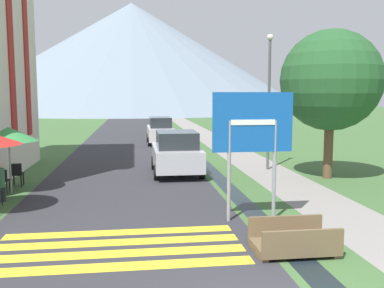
% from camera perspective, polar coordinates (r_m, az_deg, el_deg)
% --- Properties ---
extents(ground_plane, '(160.00, 160.00, 0.00)m').
position_cam_1_polar(ground_plane, '(26.37, -2.97, -0.65)').
color(ground_plane, '#3D6033').
extents(road, '(6.40, 60.00, 0.01)m').
position_cam_1_polar(road, '(36.23, -8.20, 1.29)').
color(road, '#2D2D33').
rests_on(road, ground_plane).
extents(footpath, '(2.20, 60.00, 0.01)m').
position_cam_1_polar(footpath, '(36.67, 1.38, 1.42)').
color(footpath, gray).
rests_on(footpath, ground_plane).
extents(drainage_channel, '(0.60, 60.00, 0.00)m').
position_cam_1_polar(drainage_channel, '(36.37, -2.36, 1.37)').
color(drainage_channel, black).
rests_on(drainage_channel, ground_plane).
extents(crosswalk_marking, '(5.44, 2.54, 0.01)m').
position_cam_1_polar(crosswalk_marking, '(9.75, -9.76, -13.48)').
color(crosswalk_marking, yellow).
rests_on(crosswalk_marking, ground_plane).
extents(mountain_distant, '(77.34, 77.34, 23.37)m').
position_cam_1_polar(mountain_distant, '(98.31, -7.97, 11.45)').
color(mountain_distant, slate).
rests_on(mountain_distant, ground_plane).
extents(road_sign, '(2.14, 0.11, 3.40)m').
position_cam_1_polar(road_sign, '(11.27, 8.08, 1.33)').
color(road_sign, gray).
rests_on(road_sign, ground_plane).
extents(footbridge, '(1.70, 1.10, 0.65)m').
position_cam_1_polar(footbridge, '(9.56, 13.37, -12.58)').
color(footbridge, brown).
rests_on(footbridge, ground_plane).
extents(parked_car_near, '(2.00, 3.86, 1.82)m').
position_cam_1_polar(parked_car_near, '(17.93, -2.09, -1.16)').
color(parked_car_near, '#B2B2B7').
rests_on(parked_car_near, ground_plane).
extents(parked_car_far, '(1.75, 4.35, 1.82)m').
position_cam_1_polar(parked_car_far, '(29.07, -4.27, 1.82)').
color(parked_car_far, silver).
rests_on(parked_car_far, ground_plane).
extents(cafe_chair_far_right, '(0.40, 0.40, 0.85)m').
position_cam_1_polar(cafe_chair_far_right, '(16.90, -22.32, -3.50)').
color(cafe_chair_far_right, black).
rests_on(cafe_chair_far_right, ground_plane).
extents(cafe_chair_middle, '(0.40, 0.40, 0.85)m').
position_cam_1_polar(cafe_chair_middle, '(15.73, -24.02, -4.31)').
color(cafe_chair_middle, black).
rests_on(cafe_chair_middle, ground_plane).
extents(cafe_chair_far_left, '(0.40, 0.40, 0.85)m').
position_cam_1_polar(cafe_chair_far_left, '(16.75, -22.39, -3.59)').
color(cafe_chair_far_left, black).
rests_on(cafe_chair_far_left, ground_plane).
extents(cafe_umbrella_middle_green, '(1.93, 1.93, 2.25)m').
position_cam_1_polar(cafe_umbrella_middle_green, '(15.68, -23.26, 1.20)').
color(cafe_umbrella_middle_green, '#B7B2A8').
rests_on(cafe_umbrella_middle_green, ground_plane).
extents(streetlamp, '(0.28, 0.28, 5.94)m').
position_cam_1_polar(streetlamp, '(19.19, 10.24, 6.90)').
color(streetlamp, '#515156').
rests_on(streetlamp, ground_plane).
extents(tree_by_path, '(3.95, 3.95, 5.87)m').
position_cam_1_polar(tree_by_path, '(17.75, 18.03, 8.04)').
color(tree_by_path, brown).
rests_on(tree_by_path, ground_plane).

